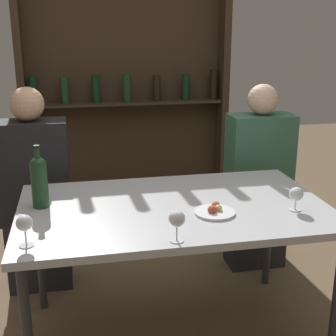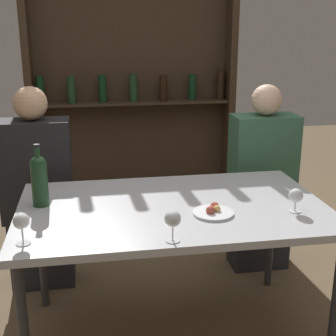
# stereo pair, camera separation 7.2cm
# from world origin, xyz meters

# --- Properties ---
(ground_plane) EXTENTS (10.00, 10.00, 0.00)m
(ground_plane) POSITION_xyz_m (0.00, 0.00, 0.00)
(ground_plane) COLOR brown
(dining_table) EXTENTS (1.51, 0.91, 0.74)m
(dining_table) POSITION_xyz_m (0.00, 0.00, 0.69)
(dining_table) COLOR #B7BABF
(dining_table) RESTS_ON ground_plane
(wine_rack_wall) EXTENTS (1.79, 0.21, 2.37)m
(wine_rack_wall) POSITION_xyz_m (-0.00, 1.98, 1.21)
(wine_rack_wall) COLOR #38281C
(wine_rack_wall) RESTS_ON ground_plane
(wine_bottle) EXTENTS (0.08, 0.08, 0.31)m
(wine_bottle) POSITION_xyz_m (-0.64, 0.11, 0.88)
(wine_bottle) COLOR #19381E
(wine_bottle) RESTS_ON dining_table
(wine_glass_0) EXTENTS (0.07, 0.07, 0.12)m
(wine_glass_0) POSITION_xyz_m (0.56, -0.18, 0.82)
(wine_glass_0) COLOR silver
(wine_glass_0) RESTS_ON dining_table
(wine_glass_1) EXTENTS (0.07, 0.07, 0.13)m
(wine_glass_1) POSITION_xyz_m (-0.07, -0.40, 0.84)
(wine_glass_1) COLOR silver
(wine_glass_1) RESTS_ON dining_table
(wine_glass_2) EXTENTS (0.07, 0.07, 0.13)m
(wine_glass_2) POSITION_xyz_m (-0.67, -0.32, 0.84)
(wine_glass_2) COLOR silver
(wine_glass_2) RESTS_ON dining_table
(food_plate_0) EXTENTS (0.19, 0.19, 0.05)m
(food_plate_0) POSITION_xyz_m (0.17, -0.14, 0.76)
(food_plate_0) COLOR silver
(food_plate_0) RESTS_ON dining_table
(seated_person_left) EXTENTS (0.42, 0.22, 1.26)m
(seated_person_left) POSITION_xyz_m (-0.72, 0.67, 0.59)
(seated_person_left) COLOR #26262B
(seated_person_left) RESTS_ON ground_plane
(seated_person_right) EXTENTS (0.42, 0.22, 1.24)m
(seated_person_right) POSITION_xyz_m (0.72, 0.67, 0.58)
(seated_person_right) COLOR #26262B
(seated_person_right) RESTS_ON ground_plane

